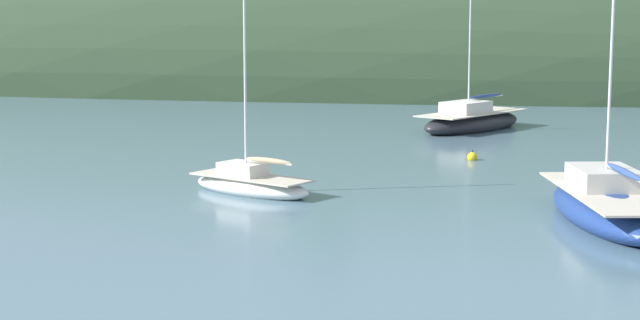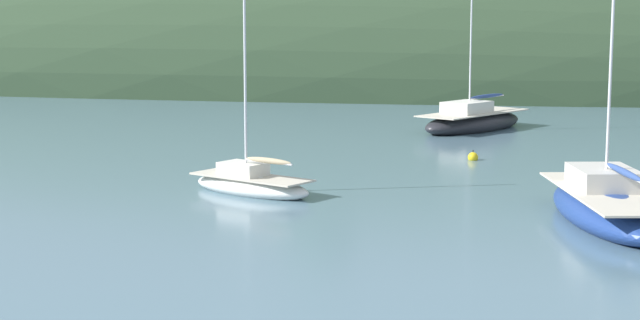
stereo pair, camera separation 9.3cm
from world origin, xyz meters
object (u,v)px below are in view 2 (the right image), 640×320
object	(u,v)px
mooring_buoy_inner	(473,157)
sailboat_teal_outer	(251,184)
sailboat_orange_cutter	(608,207)
sailboat_white_near	(473,121)

from	to	relation	value
mooring_buoy_inner	sailboat_teal_outer	bearing A→B (deg)	-129.02
sailboat_orange_cutter	mooring_buoy_inner	bearing A→B (deg)	109.09
sailboat_orange_cutter	sailboat_white_near	xyz separation A→B (m)	(-4.45, 23.36, -0.01)
sailboat_teal_outer	sailboat_white_near	size ratio (longest dim) A/B	0.77
sailboat_orange_cutter	mooring_buoy_inner	distance (m)	12.93
sailboat_white_near	mooring_buoy_inner	world-z (taller)	sailboat_white_near
sailboat_orange_cutter	mooring_buoy_inner	xyz separation A→B (m)	(-4.23, 12.22, -0.35)
sailboat_white_near	mooring_buoy_inner	distance (m)	11.15
sailboat_white_near	mooring_buoy_inner	xyz separation A→B (m)	(0.22, -11.15, -0.34)
sailboat_orange_cutter	sailboat_teal_outer	bearing A→B (deg)	165.74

